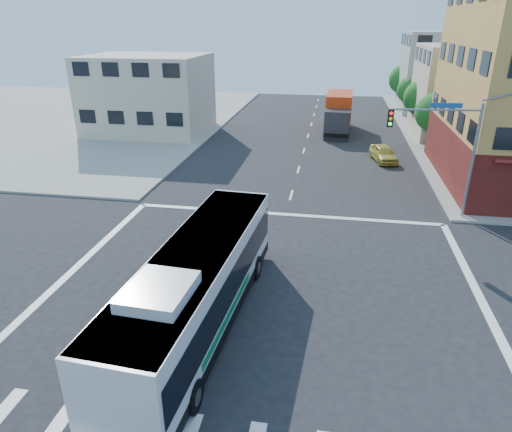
# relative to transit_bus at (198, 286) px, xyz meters

# --- Properties ---
(ground) EXTENTS (120.00, 120.00, 0.00)m
(ground) POSITION_rel_transit_bus_xyz_m (2.11, 2.45, -1.87)
(ground) COLOR black
(ground) RESTS_ON ground
(sidewalk_nw) EXTENTS (50.00, 50.00, 0.15)m
(sidewalk_nw) POSITION_rel_transit_bus_xyz_m (-32.89, 37.45, -1.79)
(sidewalk_nw) COLOR gray
(sidewalk_nw) RESTS_ON ground
(building_east_near) EXTENTS (12.06, 10.06, 9.00)m
(building_east_near) POSITION_rel_transit_bus_xyz_m (19.09, 36.43, 2.64)
(building_east_near) COLOR #C2AE94
(building_east_near) RESTS_ON ground
(building_east_far) EXTENTS (12.06, 10.06, 10.00)m
(building_east_far) POSITION_rel_transit_bus_xyz_m (19.09, 50.43, 3.14)
(building_east_far) COLOR #A2A29D
(building_east_far) RESTS_ON ground
(building_west) EXTENTS (12.06, 10.06, 8.00)m
(building_west) POSITION_rel_transit_bus_xyz_m (-14.91, 32.43, 2.14)
(building_west) COLOR beige
(building_west) RESTS_ON ground
(signal_mast_ne) EXTENTS (7.91, 1.13, 8.07)m
(signal_mast_ne) POSITION_rel_transit_bus_xyz_m (11.19, 13.07, 3.11)
(signal_mast_ne) COLOR gray
(signal_mast_ne) RESTS_ON ground
(street_tree_a) EXTENTS (3.60, 3.60, 5.53)m
(street_tree_a) POSITION_rel_transit_bus_xyz_m (14.01, 30.37, 1.72)
(street_tree_a) COLOR #382414
(street_tree_a) RESTS_ON ground
(street_tree_b) EXTENTS (3.80, 3.80, 5.79)m
(street_tree_b) POSITION_rel_transit_bus_xyz_m (14.01, 38.37, 1.88)
(street_tree_b) COLOR #382414
(street_tree_b) RESTS_ON ground
(street_tree_c) EXTENTS (3.40, 3.40, 5.29)m
(street_tree_c) POSITION_rel_transit_bus_xyz_m (14.01, 46.37, 1.59)
(street_tree_c) COLOR #382414
(street_tree_c) RESTS_ON ground
(street_tree_d) EXTENTS (4.00, 4.00, 6.03)m
(street_tree_d) POSITION_rel_transit_bus_xyz_m (14.01, 54.37, 2.01)
(street_tree_d) COLOR #382414
(street_tree_d) RESTS_ON ground
(transit_bus) EXTENTS (3.62, 13.06, 3.82)m
(transit_bus) POSITION_rel_transit_bus_xyz_m (0.00, 0.00, 0.00)
(transit_bus) COLOR black
(transit_bus) RESTS_ON ground
(box_truck) EXTENTS (2.88, 8.98, 4.01)m
(box_truck) POSITION_rel_transit_bus_xyz_m (5.13, 36.00, 0.08)
(box_truck) COLOR #2A292E
(box_truck) RESTS_ON ground
(parked_car) EXTENTS (2.50, 4.35, 1.39)m
(parked_car) POSITION_rel_transit_bus_xyz_m (9.13, 25.15, -1.17)
(parked_car) COLOR gold
(parked_car) RESTS_ON ground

